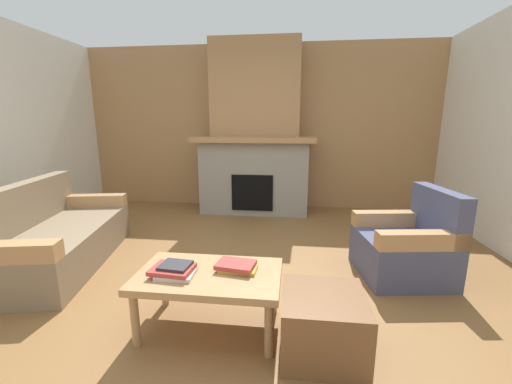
{
  "coord_description": "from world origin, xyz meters",
  "views": [
    {
      "loc": [
        0.62,
        -2.5,
        1.46
      ],
      "look_at": [
        0.22,
        0.88,
        0.7
      ],
      "focal_mm": 22.2,
      "sensor_mm": 36.0,
      "label": 1
    }
  ],
  "objects_px": {
    "fireplace": "(255,140)",
    "couch": "(54,238)",
    "coffee_table": "(209,280)",
    "armchair": "(407,246)",
    "ottoman": "(323,324)"
  },
  "relations": [
    {
      "from": "fireplace",
      "to": "armchair",
      "type": "height_order",
      "value": "fireplace"
    },
    {
      "from": "fireplace",
      "to": "couch",
      "type": "bearing_deg",
      "value": -127.99
    },
    {
      "from": "armchair",
      "to": "coffee_table",
      "type": "xyz_separation_m",
      "value": [
        -1.66,
        -1.01,
        0.08
      ]
    },
    {
      "from": "couch",
      "to": "coffee_table",
      "type": "height_order",
      "value": "couch"
    },
    {
      "from": "couch",
      "to": "ottoman",
      "type": "xyz_separation_m",
      "value": [
        2.64,
        -1.0,
        -0.09
      ]
    },
    {
      "from": "fireplace",
      "to": "couch",
      "type": "height_order",
      "value": "fireplace"
    },
    {
      "from": "ottoman",
      "to": "fireplace",
      "type": "bearing_deg",
      "value": 104.16
    },
    {
      "from": "coffee_table",
      "to": "ottoman",
      "type": "bearing_deg",
      "value": -11.51
    },
    {
      "from": "couch",
      "to": "ottoman",
      "type": "distance_m",
      "value": 2.83
    },
    {
      "from": "armchair",
      "to": "ottoman",
      "type": "distance_m",
      "value": 1.47
    },
    {
      "from": "couch",
      "to": "coffee_table",
      "type": "xyz_separation_m",
      "value": [
        1.87,
        -0.84,
        0.09
      ]
    },
    {
      "from": "couch",
      "to": "armchair",
      "type": "bearing_deg",
      "value": 2.75
    },
    {
      "from": "fireplace",
      "to": "ottoman",
      "type": "xyz_separation_m",
      "value": [
        0.84,
        -3.31,
        -0.96
      ]
    },
    {
      "from": "fireplace",
      "to": "coffee_table",
      "type": "distance_m",
      "value": 3.25
    },
    {
      "from": "fireplace",
      "to": "ottoman",
      "type": "relative_size",
      "value": 5.19
    }
  ]
}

